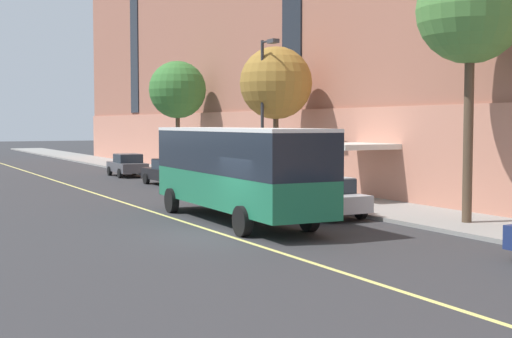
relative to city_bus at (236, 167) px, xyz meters
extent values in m
plane|color=#303033|center=(-1.98, -2.59, -2.02)|extent=(260.00, 260.00, 0.00)
cube|color=gray|center=(6.95, 0.41, -1.95)|extent=(4.25, 160.00, 0.15)
cube|color=tan|center=(9.01, -2.59, 0.18)|extent=(0.14, 110.00, 4.40)
cube|color=silver|center=(7.48, 3.17, 0.58)|extent=(3.20, 3.40, 0.24)
cube|color=#1E704C|center=(0.00, -0.03, -0.79)|extent=(2.84, 10.60, 1.23)
cube|color=black|center=(0.00, -0.03, 0.58)|extent=(2.86, 10.60, 1.50)
cube|color=white|center=(0.00, -0.03, 1.39)|extent=(2.87, 10.60, 0.12)
cube|color=#19232D|center=(0.19, 5.26, 0.43)|extent=(2.28, 0.16, 1.13)
cube|color=orange|center=(0.19, 5.27, 1.15)|extent=(1.73, 0.12, 0.28)
cube|color=black|center=(0.19, 5.28, -1.30)|extent=(2.43, 0.21, 0.24)
cube|color=white|center=(-0.68, 5.31, -1.05)|extent=(0.28, 0.07, 0.18)
cube|color=white|center=(1.05, 5.25, -1.05)|extent=(0.28, 0.07, 0.18)
cylinder|color=black|center=(-1.11, 3.70, -1.52)|extent=(0.34, 1.01, 1.00)
cylinder|color=black|center=(1.36, 3.61, -1.52)|extent=(0.34, 1.01, 1.00)
cylinder|color=black|center=(-1.35, -3.13, -1.52)|extent=(0.34, 1.01, 1.00)
cylinder|color=black|center=(1.12, -3.22, -1.52)|extent=(0.34, 1.01, 1.00)
cube|color=#B7B7BC|center=(3.68, -0.17, -1.38)|extent=(1.92, 4.28, 0.64)
cube|color=#232D38|center=(3.67, -0.39, -0.78)|extent=(1.64, 1.95, 0.56)
cube|color=#B7B7BC|center=(3.67, -0.39, -0.48)|extent=(1.60, 1.86, 0.04)
cylinder|color=black|center=(2.82, 1.16, -1.70)|extent=(0.24, 0.65, 0.64)
cylinder|color=black|center=(4.60, 1.12, -1.70)|extent=(0.24, 0.65, 0.64)
cylinder|color=black|center=(2.76, -1.46, -1.70)|extent=(0.24, 0.65, 0.64)
cylinder|color=black|center=(4.53, -1.51, -1.70)|extent=(0.24, 0.65, 0.64)
cube|color=#B7B7BC|center=(3.55, 9.27, -1.38)|extent=(1.80, 4.28, 0.64)
cube|color=#232D38|center=(3.56, 9.05, -0.78)|extent=(1.56, 1.93, 0.56)
cube|color=#B7B7BC|center=(3.56, 9.05, -0.48)|extent=(1.53, 1.85, 0.04)
cylinder|color=black|center=(2.68, 10.58, -1.70)|extent=(0.23, 0.64, 0.64)
cylinder|color=black|center=(4.40, 10.60, -1.70)|extent=(0.23, 0.64, 0.64)
cylinder|color=black|center=(2.71, 7.94, -1.70)|extent=(0.23, 0.64, 0.64)
cylinder|color=black|center=(4.43, 7.96, -1.70)|extent=(0.23, 0.64, 0.64)
cube|color=black|center=(3.48, 15.92, -1.38)|extent=(1.94, 4.53, 0.64)
cube|color=#232D38|center=(3.49, 15.69, -0.78)|extent=(1.64, 2.06, 0.56)
cube|color=black|center=(3.49, 15.69, -0.48)|extent=(1.60, 1.97, 0.04)
cylinder|color=black|center=(2.56, 17.27, -1.70)|extent=(0.24, 0.65, 0.64)
cylinder|color=black|center=(4.30, 17.33, -1.70)|extent=(0.24, 0.65, 0.64)
cylinder|color=black|center=(2.66, 14.50, -1.70)|extent=(0.24, 0.65, 0.64)
cylinder|color=black|center=(4.40, 14.57, -1.70)|extent=(0.24, 0.65, 0.64)
cube|color=#4C4C51|center=(3.48, 23.83, -1.38)|extent=(1.91, 4.32, 0.64)
cube|color=#232D38|center=(3.48, 23.61, -0.78)|extent=(1.63, 1.97, 0.56)
cube|color=#4C4C51|center=(3.48, 23.61, -0.48)|extent=(1.59, 1.88, 0.04)
cylinder|color=black|center=(2.65, 25.18, -1.70)|extent=(0.24, 0.65, 0.64)
cylinder|color=black|center=(4.40, 25.12, -1.70)|extent=(0.24, 0.65, 0.64)
cylinder|color=black|center=(2.57, 22.53, -1.70)|extent=(0.24, 0.65, 0.64)
cylinder|color=black|center=(4.31, 22.48, -1.70)|extent=(0.24, 0.65, 0.64)
cylinder|color=brown|center=(6.66, -4.85, 1.33)|extent=(0.34, 0.34, 6.40)
sphere|color=#4C843D|center=(6.66, -4.85, 5.56)|extent=(3.76, 3.76, 3.76)
cylinder|color=brown|center=(6.66, 8.78, 0.40)|extent=(0.28, 0.28, 4.54)
sphere|color=olive|center=(6.66, 8.78, 3.70)|extent=(3.75, 3.75, 3.75)
cylinder|color=brown|center=(6.66, 22.40, 0.48)|extent=(0.29, 0.29, 4.71)
sphere|color=#387533|center=(6.66, 22.40, 3.92)|extent=(3.93, 3.93, 3.93)
cylinder|color=#2D2D30|center=(5.43, 7.98, 1.93)|extent=(0.16, 0.16, 7.60)
cylinder|color=#2D2D30|center=(5.43, 7.43, 5.63)|extent=(0.10, 1.10, 0.10)
cube|color=#3D3D3F|center=(5.43, 6.88, 5.58)|extent=(0.36, 0.60, 0.20)
cube|color=#E0D66B|center=(-1.70, 0.41, -2.02)|extent=(0.16, 140.00, 0.01)
camera|label=1|loc=(-11.63, -23.36, 1.61)|focal=50.00mm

